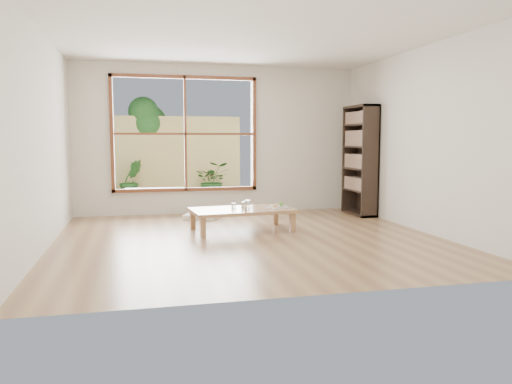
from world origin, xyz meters
TOP-DOWN VIEW (x-y plane):
  - ground at (0.00, 0.00)m, footprint 5.00×5.00m
  - low_table at (0.02, 0.59)m, footprint 1.51×0.94m
  - floor_cushion at (-0.39, 1.84)m, footprint 0.70×0.70m
  - bookshelf at (2.33, 1.63)m, footprint 0.30×0.85m
  - glass_tall at (0.07, 0.47)m, footprint 0.07×0.07m
  - glass_mid at (0.06, 0.67)m, footprint 0.06×0.06m
  - glass_short at (0.09, 0.71)m, footprint 0.07×0.07m
  - glass_small at (-0.09, 0.66)m, footprint 0.06×0.06m
  - food_tray at (0.54, 0.54)m, footprint 0.35×0.31m
  - deck at (-0.60, 3.56)m, footprint 2.80×2.00m
  - garden_bench at (-1.10, 3.15)m, footprint 1.18×0.43m
  - bamboo_fence at (-0.60, 4.56)m, footprint 2.80×0.06m
  - shrub_right at (0.16, 4.33)m, footprint 0.78×0.69m
  - shrub_left at (-1.56, 4.25)m, footprint 0.59×0.53m
  - garden_tree at (-1.28, 4.86)m, footprint 1.04×0.85m

SIDE VIEW (x-z plane):
  - ground at x=0.00m, z-range 0.00..0.00m
  - deck at x=-0.60m, z-range -0.03..0.03m
  - floor_cushion at x=-0.39m, z-range 0.00..0.08m
  - low_table at x=0.02m, z-range 0.12..0.43m
  - garden_bench at x=-1.10m, z-range 0.15..0.51m
  - food_tray at x=0.54m, z-range 0.29..0.38m
  - glass_small at x=-0.09m, z-range 0.32..0.39m
  - glass_mid at x=0.06m, z-range 0.32..0.40m
  - glass_short at x=0.09m, z-range 0.32..0.40m
  - glass_tall at x=0.07m, z-range 0.32..0.45m
  - shrub_right at x=0.16m, z-range 0.03..0.83m
  - shrub_left at x=-1.56m, z-range 0.03..0.89m
  - bamboo_fence at x=-0.60m, z-range 0.00..1.80m
  - bookshelf at x=2.33m, z-range 0.00..1.88m
  - garden_tree at x=-1.28m, z-range 0.52..2.74m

